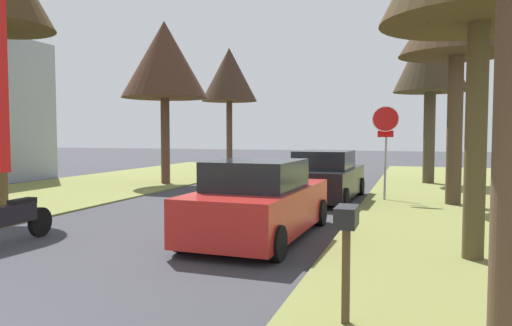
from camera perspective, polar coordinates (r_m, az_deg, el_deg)
stop_sign_far at (r=15.45m, az=15.08°, el=3.52°), size 0.81×0.73×2.91m
street_tree_right_mid_b at (r=15.48m, az=22.75°, el=15.99°), size 3.24×3.24×6.86m
street_tree_right_far at (r=21.58m, az=20.00°, el=11.98°), size 3.00×3.00×7.06m
street_tree_left_mid_b at (r=20.54m, az=-10.79°, el=11.82°), size 3.53×3.53×6.67m
street_tree_left_far at (r=27.17m, az=-3.19°, el=10.30°), size 3.09×3.09×6.81m
parked_sedan_red at (r=9.70m, az=0.42°, el=-4.65°), size 2.06×4.45×1.57m
parked_sedan_black at (r=15.34m, az=8.22°, el=-1.70°), size 2.06×4.45×1.57m
parked_motorcycle at (r=10.26m, az=-26.76°, el=-5.93°), size 0.60×2.05×0.97m
curbside_mailbox at (r=5.28m, az=10.66°, el=-7.88°), size 0.22×0.44×1.27m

